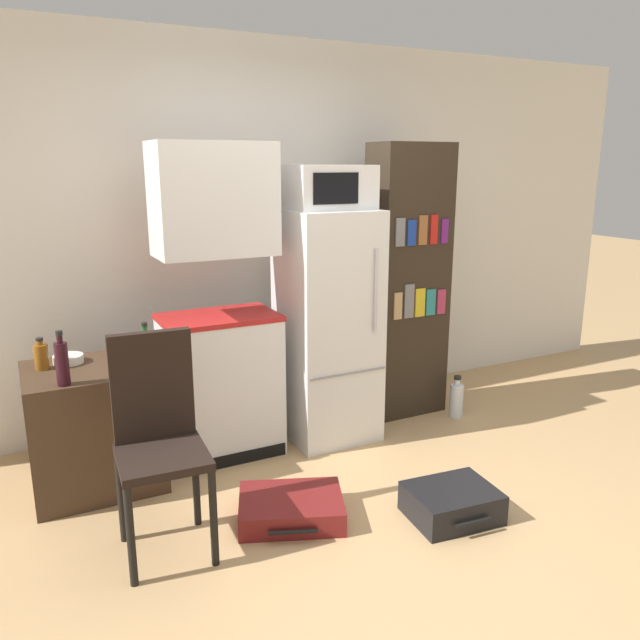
# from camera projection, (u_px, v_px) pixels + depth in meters

# --- Properties ---
(ground_plane) EXTENTS (24.00, 24.00, 0.00)m
(ground_plane) POSITION_uv_depth(u_px,v_px,m) (409.00, 543.00, 3.04)
(ground_plane) COLOR tan
(wall_back) EXTENTS (6.40, 0.10, 2.64)m
(wall_back) POSITION_uv_depth(u_px,v_px,m) (281.00, 231.00, 4.54)
(wall_back) COLOR white
(wall_back) RESTS_ON ground_plane
(side_table) EXTENTS (0.69, 0.60, 0.71)m
(side_table) POSITION_uv_depth(u_px,v_px,m) (94.00, 427.00, 3.53)
(side_table) COLOR #422D1E
(side_table) RESTS_ON ground_plane
(kitchen_hutch) EXTENTS (0.71, 0.46, 1.92)m
(kitchen_hutch) POSITION_uv_depth(u_px,v_px,m) (218.00, 317.00, 3.80)
(kitchen_hutch) COLOR white
(kitchen_hutch) RESTS_ON ground_plane
(refrigerator) EXTENTS (0.56, 0.59, 1.52)m
(refrigerator) POSITION_uv_depth(u_px,v_px,m) (328.00, 326.00, 4.10)
(refrigerator) COLOR white
(refrigerator) RESTS_ON ground_plane
(microwave) EXTENTS (0.52, 0.39, 0.27)m
(microwave) POSITION_uv_depth(u_px,v_px,m) (328.00, 187.00, 3.88)
(microwave) COLOR silver
(microwave) RESTS_ON refrigerator
(bookshelf) EXTENTS (0.55, 0.33, 1.94)m
(bookshelf) POSITION_uv_depth(u_px,v_px,m) (407.00, 283.00, 4.46)
(bookshelf) COLOR #2D2319
(bookshelf) RESTS_ON ground_plane
(bottle_wine_dark) EXTENTS (0.07, 0.07, 0.29)m
(bottle_wine_dark) POSITION_uv_depth(u_px,v_px,m) (62.00, 362.00, 3.14)
(bottle_wine_dark) COLOR black
(bottle_wine_dark) RESTS_ON side_table
(bottle_green_tall) EXTENTS (0.06, 0.06, 0.25)m
(bottle_green_tall) POSITION_uv_depth(u_px,v_px,m) (146.00, 348.00, 3.43)
(bottle_green_tall) COLOR #1E6028
(bottle_green_tall) RESTS_ON side_table
(bottle_amber_beer) EXTENTS (0.08, 0.08, 0.18)m
(bottle_amber_beer) POSITION_uv_depth(u_px,v_px,m) (41.00, 356.00, 3.40)
(bottle_amber_beer) COLOR brown
(bottle_amber_beer) RESTS_ON side_table
(bowl) EXTENTS (0.16, 0.16, 0.05)m
(bowl) POSITION_uv_depth(u_px,v_px,m) (68.00, 359.00, 3.52)
(bowl) COLOR silver
(bowl) RESTS_ON side_table
(chair) EXTENTS (0.42, 0.43, 1.04)m
(chair) POSITION_uv_depth(u_px,v_px,m) (157.00, 425.00, 2.91)
(chair) COLOR black
(chair) RESTS_ON ground_plane
(suitcase_large_flat) EXTENTS (0.48, 0.41, 0.16)m
(suitcase_large_flat) POSITION_uv_depth(u_px,v_px,m) (452.00, 503.00, 3.25)
(suitcase_large_flat) COLOR black
(suitcase_large_flat) RESTS_ON ground_plane
(suitcase_small_flat) EXTENTS (0.64, 0.56, 0.12)m
(suitcase_small_flat) POSITION_uv_depth(u_px,v_px,m) (291.00, 508.00, 3.24)
(suitcase_small_flat) COLOR maroon
(suitcase_small_flat) RESTS_ON ground_plane
(water_bottle_front) EXTENTS (0.10, 0.10, 0.31)m
(water_bottle_front) POSITION_uv_depth(u_px,v_px,m) (456.00, 399.00, 4.54)
(water_bottle_front) COLOR silver
(water_bottle_front) RESTS_ON ground_plane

